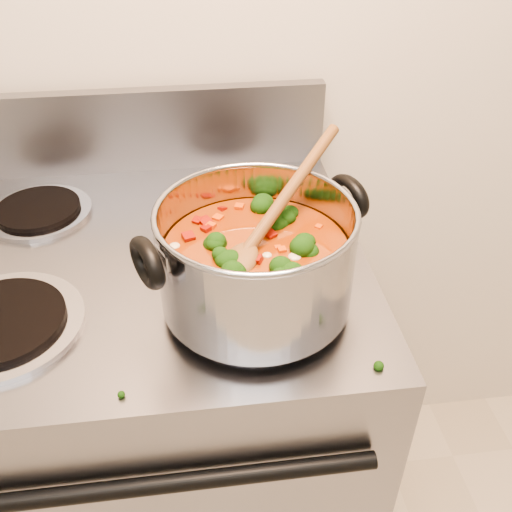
{
  "coord_description": "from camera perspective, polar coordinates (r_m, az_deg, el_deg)",
  "views": [
    {
      "loc": [
        0.05,
        0.41,
        1.46
      ],
      "look_at": [
        0.13,
        1.01,
        1.01
      ],
      "focal_mm": 40.0,
      "sensor_mm": 36.0,
      "label": 1
    }
  ],
  "objects": [
    {
      "name": "stockpot",
      "position": [
        0.76,
        0.03,
        -0.39
      ],
      "size": [
        0.32,
        0.26,
        0.16
      ],
      "rotation": [
        0.0,
        0.0,
        0.4
      ],
      "color": "#9C9DA4",
      "rests_on": "electric_range"
    },
    {
      "name": "wooden_spoon",
      "position": [
        0.75,
        0.86,
        3.04
      ],
      "size": [
        0.22,
        0.25,
        0.12
      ],
      "rotation": [
        0.0,
        0.0,
        0.86
      ],
      "color": "brown",
      "rests_on": "stockpot"
    },
    {
      "name": "cooktop_crumbs",
      "position": [
        0.79,
        3.29,
        -6.02
      ],
      "size": [
        0.23,
        0.3,
        0.01
      ],
      "color": "black",
      "rests_on": "electric_range"
    },
    {
      "name": "electric_range",
      "position": [
        1.25,
        -9.29,
        -16.73
      ],
      "size": [
        0.73,
        0.66,
        1.08
      ],
      "color": "gray",
      "rests_on": "ground"
    }
  ]
}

